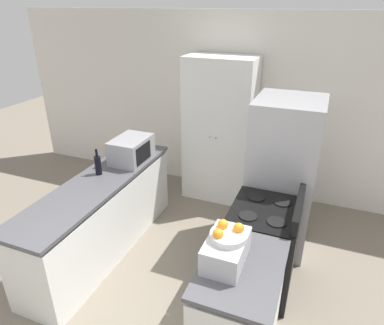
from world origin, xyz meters
name	(u,v)px	position (x,y,z in m)	size (l,w,h in m)	color
wall_back	(230,106)	(0.00, 3.31, 1.30)	(7.00, 0.06, 2.60)	silver
counter_left	(102,217)	(-0.90, 1.26, 0.44)	(0.60, 2.32, 0.91)	silver
counter_right	(238,312)	(0.90, 0.54, 0.44)	(0.60, 0.89, 0.91)	silver
pantry_cabinet	(219,131)	(-0.05, 2.98, 1.03)	(0.94, 0.58, 2.05)	white
stove	(262,247)	(0.92, 1.37, 0.46)	(0.66, 0.74, 1.07)	black
refrigerator	(282,176)	(0.96, 2.17, 0.89)	(0.74, 0.78, 1.78)	#A3A3A8
microwave	(131,150)	(-0.81, 1.86, 1.06)	(0.38, 0.53, 0.29)	#939399
wine_bottle	(98,165)	(-0.98, 1.41, 1.03)	(0.07, 0.07, 0.31)	black
toaster_oven	(226,250)	(0.77, 0.55, 1.01)	(0.29, 0.45, 0.20)	#B2B2B7
fruit_bowl	(228,234)	(0.77, 0.57, 1.15)	(0.27, 0.27, 0.11)	silver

